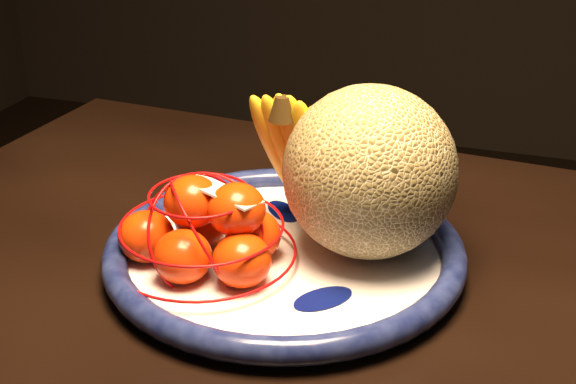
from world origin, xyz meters
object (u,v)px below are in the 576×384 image
(banana_bunch, at_px, (296,150))
(mandarin_bag, at_px, (206,232))
(cantaloupe, at_px, (370,172))
(fruit_bowl, at_px, (285,252))

(banana_bunch, relative_size, mandarin_bag, 0.71)
(cantaloupe, relative_size, mandarin_bag, 0.75)
(fruit_bowl, height_order, banana_bunch, banana_bunch)
(banana_bunch, xyz_separation_m, mandarin_bag, (-0.05, -0.11, -0.04))
(cantaloupe, height_order, mandarin_bag, cantaloupe)
(cantaloupe, height_order, banana_bunch, cantaloupe)
(banana_bunch, bearing_deg, cantaloupe, -13.63)
(cantaloupe, bearing_deg, mandarin_bag, -151.12)
(cantaloupe, distance_m, mandarin_bag, 0.15)
(cantaloupe, distance_m, banana_bunch, 0.09)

